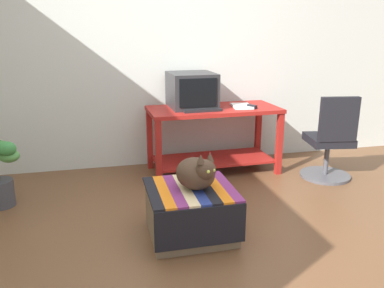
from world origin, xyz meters
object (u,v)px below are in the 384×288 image
(stapler, at_px, (252,107))
(office_chair, at_px, (330,143))
(keyboard, at_px, (202,110))
(cat, at_px, (197,173))
(book, at_px, (242,106))
(ottoman_with_blanket, at_px, (191,212))
(desk, at_px, (213,128))
(tv_monitor, at_px, (192,90))

(stapler, bearing_deg, office_chair, -58.16)
(keyboard, height_order, office_chair, office_chair)
(cat, bearing_deg, book, 36.61)
(ottoman_with_blanket, bearing_deg, office_chair, 25.81)
(desk, distance_m, tv_monitor, 0.47)
(keyboard, distance_m, stapler, 0.55)
(stapler, bearing_deg, ottoman_with_blanket, -159.06)
(cat, relative_size, stapler, 3.89)
(cat, bearing_deg, stapler, 32.08)
(desk, bearing_deg, cat, -112.73)
(tv_monitor, xyz_separation_m, keyboard, (0.05, -0.24, -0.17))
(office_chair, distance_m, stapler, 0.89)
(cat, height_order, stapler, stapler)
(keyboard, xyz_separation_m, ottoman_with_blanket, (-0.40, -1.18, -0.53))
(keyboard, height_order, book, keyboard)
(desk, xyz_separation_m, cat, (-0.52, -1.34, 0.02))
(book, bearing_deg, tv_monitor, 173.18)
(ottoman_with_blanket, bearing_deg, book, 55.98)
(book, xyz_separation_m, cat, (-0.82, -1.30, -0.22))
(keyboard, bearing_deg, stapler, -2.26)
(book, bearing_deg, keyboard, -160.09)
(tv_monitor, height_order, keyboard, tv_monitor)
(cat, distance_m, office_chair, 1.83)
(keyboard, bearing_deg, book, 9.59)
(desk, xyz_separation_m, tv_monitor, (-0.22, 0.09, 0.40))
(desk, relative_size, cat, 3.28)
(keyboard, relative_size, book, 1.36)
(keyboard, xyz_separation_m, cat, (-0.35, -1.20, -0.22))
(office_chair, relative_size, stapler, 8.09)
(ottoman_with_blanket, height_order, office_chair, office_chair)
(book, relative_size, ottoman_with_blanket, 0.46)
(keyboard, relative_size, ottoman_with_blanket, 0.62)
(stapler, bearing_deg, keyboard, 150.34)
(office_chair, height_order, stapler, office_chair)
(desk, xyz_separation_m, book, (0.30, -0.04, 0.24))
(book, height_order, ottoman_with_blanket, book)
(desk, distance_m, cat, 1.44)
(tv_monitor, bearing_deg, office_chair, -26.12)
(ottoman_with_blanket, height_order, cat, cat)
(ottoman_with_blanket, bearing_deg, desk, 66.85)
(cat, relative_size, office_chair, 0.48)
(office_chair, xyz_separation_m, stapler, (-0.72, 0.38, 0.35))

